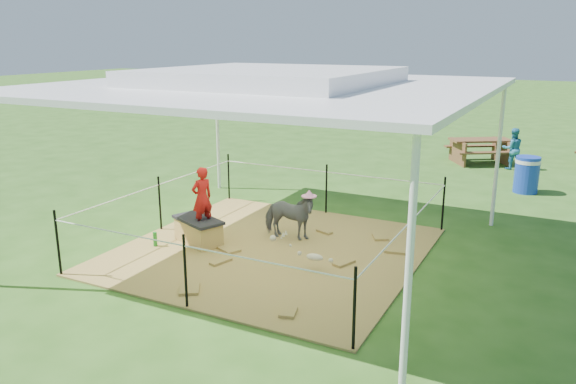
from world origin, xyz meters
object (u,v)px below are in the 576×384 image
at_px(pony, 289,216).
at_px(distant_person, 513,149).
at_px(foal, 315,256).
at_px(green_bottle, 155,239).
at_px(straw_bale, 199,232).
at_px(picnic_table_near, 480,151).
at_px(trash_barrel, 527,175).
at_px(woman, 202,192).

xyz_separation_m(pony, distant_person, (2.78, 7.57, 0.11)).
bearing_deg(foal, green_bottle, -177.08).
xyz_separation_m(straw_bale, picnic_table_near, (3.16, 8.83, 0.12)).
distance_m(picnic_table_near, distant_person, 0.99).
xyz_separation_m(straw_bale, pony, (1.25, 0.85, 0.21)).
xyz_separation_m(green_bottle, trash_barrel, (5.13, 6.50, 0.26)).
relative_size(green_bottle, distant_person, 0.22).
xyz_separation_m(green_bottle, distant_person, (4.58, 8.87, 0.40)).
xyz_separation_m(straw_bale, foal, (2.20, -0.16, 0.03)).
bearing_deg(green_bottle, straw_bale, 39.29).
distance_m(green_bottle, picnic_table_near, 9.99).
relative_size(pony, trash_barrel, 1.17).
bearing_deg(green_bottle, woman, 34.70).
height_order(pony, trash_barrel, pony).
bearing_deg(straw_bale, distant_person, 64.41).
bearing_deg(foal, trash_barrel, 66.03).
distance_m(woman, distant_person, 9.30).
height_order(straw_bale, green_bottle, straw_bale).
height_order(pony, picnic_table_near, pony).
bearing_deg(picnic_table_near, foal, -127.93).
height_order(straw_bale, distant_person, distant_person).
height_order(woman, green_bottle, woman).
height_order(straw_bale, pony, pony).
xyz_separation_m(foal, trash_barrel, (2.38, 6.22, 0.16)).
distance_m(straw_bale, trash_barrel, 7.59).
distance_m(green_bottle, distant_person, 9.99).
height_order(woman, pony, woman).
relative_size(pony, distant_person, 0.87).
relative_size(green_bottle, pony, 0.25).
height_order(woman, distant_person, woman).
height_order(pony, foal, pony).
distance_m(pony, picnic_table_near, 8.20).
bearing_deg(picnic_table_near, distant_person, -56.91).
xyz_separation_m(straw_bale, woman, (0.10, 0.00, 0.70)).
bearing_deg(foal, straw_bale, 172.70).
xyz_separation_m(woman, pony, (1.15, 0.85, -0.49)).
bearing_deg(pony, distant_person, -24.70).
bearing_deg(distant_person, picnic_table_near, -48.22).
distance_m(foal, distant_person, 8.78).
bearing_deg(trash_barrel, picnic_table_near, 117.12).
relative_size(green_bottle, trash_barrel, 0.29).
height_order(green_bottle, trash_barrel, trash_barrel).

